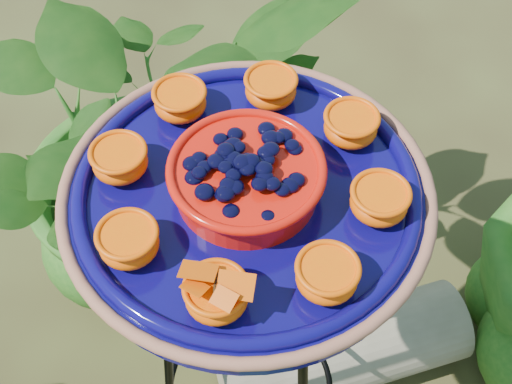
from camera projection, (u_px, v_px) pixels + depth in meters
tripod_stand at (249, 333)px, 1.31m from camera, size 0.37×0.39×0.97m
feeder_dish at (247, 192)px, 0.97m from camera, size 0.52×0.52×0.12m
driftwood_log at (342, 352)px, 1.81m from camera, size 0.61×0.58×0.21m
shrub_back_left at (145, 141)px, 1.73m from camera, size 1.08×1.13×0.98m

